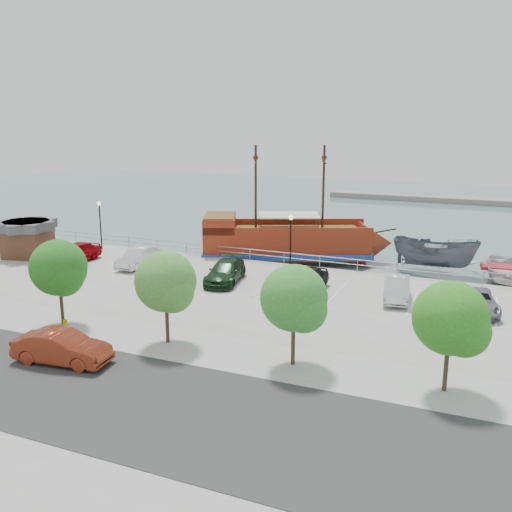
% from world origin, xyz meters
% --- Properties ---
extents(ground, '(160.00, 160.00, 0.00)m').
position_xyz_m(ground, '(0.00, 0.00, -1.00)').
color(ground, '#4B6865').
extents(land_slab, '(100.00, 58.00, 1.20)m').
position_xyz_m(land_slab, '(0.00, -21.00, -0.60)').
color(land_slab, gray).
rests_on(land_slab, ground).
extents(street, '(100.00, 8.00, 0.04)m').
position_xyz_m(street, '(0.00, -16.00, 0.01)').
color(street, '#323232').
rests_on(street, land_slab).
extents(sidewalk, '(100.00, 4.00, 0.05)m').
position_xyz_m(sidewalk, '(0.00, -10.00, 0.01)').
color(sidewalk, '#959595').
rests_on(sidewalk, land_slab).
extents(seawall_railing, '(50.00, 0.06, 1.00)m').
position_xyz_m(seawall_railing, '(0.00, 7.80, 0.53)').
color(seawall_railing, gray).
rests_on(seawall_railing, land_slab).
extents(far_shore, '(40.00, 3.00, 0.80)m').
position_xyz_m(far_shore, '(10.00, 55.00, -0.60)').
color(far_shore, gray).
rests_on(far_shore, ground).
extents(pirate_ship, '(17.14, 10.75, 10.71)m').
position_xyz_m(pirate_ship, '(-1.26, 12.65, 0.79)').
color(pirate_ship, maroon).
rests_on(pirate_ship, ground).
extents(patrol_boat, '(7.32, 3.47, 2.73)m').
position_xyz_m(patrol_boat, '(10.11, 13.70, 0.36)').
color(patrol_boat, '#575C65').
rests_on(patrol_boat, ground).
extents(speedboat, '(6.08, 8.04, 1.57)m').
position_xyz_m(speedboat, '(15.70, 13.18, -0.22)').
color(speedboat, silver).
rests_on(speedboat, ground).
extents(dock_west, '(7.86, 4.28, 0.43)m').
position_xyz_m(dock_west, '(-14.64, 9.20, -0.78)').
color(dock_west, slate).
rests_on(dock_west, ground).
extents(dock_mid, '(7.12, 4.63, 0.40)m').
position_xyz_m(dock_mid, '(8.27, 9.20, -0.80)').
color(dock_mid, gray).
rests_on(dock_mid, ground).
extents(shed, '(4.47, 4.47, 3.05)m').
position_xyz_m(shed, '(-21.99, 1.83, 1.63)').
color(shed, '#573320').
rests_on(shed, land_slab).
extents(street_sedan, '(5.00, 2.21, 1.59)m').
position_xyz_m(street_sedan, '(-4.39, -14.14, 0.80)').
color(street_sedan, maroon).
rests_on(street_sedan, street).
extents(fire_hydrant, '(0.25, 0.25, 0.73)m').
position_xyz_m(fire_hydrant, '(-7.12, -10.80, 0.40)').
color(fire_hydrant, '#C68D03').
rests_on(fire_hydrant, sidewalk).
extents(lamp_post_left, '(0.36, 0.36, 4.28)m').
position_xyz_m(lamp_post_left, '(-18.00, 6.50, 2.94)').
color(lamp_post_left, black).
rests_on(lamp_post_left, land_slab).
extents(lamp_post_mid, '(0.36, 0.36, 4.28)m').
position_xyz_m(lamp_post_mid, '(0.00, 6.50, 2.94)').
color(lamp_post_mid, black).
rests_on(lamp_post_mid, land_slab).
extents(tree_c, '(3.30, 3.20, 5.00)m').
position_xyz_m(tree_c, '(-7.85, -10.07, 3.30)').
color(tree_c, '#473321').
rests_on(tree_c, sidewalk).
extents(tree_d, '(3.30, 3.20, 5.00)m').
position_xyz_m(tree_d, '(-0.85, -10.07, 3.30)').
color(tree_d, '#473321').
rests_on(tree_d, sidewalk).
extents(tree_e, '(3.30, 3.20, 5.00)m').
position_xyz_m(tree_e, '(6.15, -10.07, 3.30)').
color(tree_e, '#473321').
rests_on(tree_e, sidewalk).
extents(tree_f, '(3.30, 3.20, 5.00)m').
position_xyz_m(tree_f, '(13.15, -10.07, 3.30)').
color(tree_f, '#473321').
rests_on(tree_f, sidewalk).
extents(parked_car_a, '(2.13, 4.86, 1.63)m').
position_xyz_m(parked_car_a, '(-16.92, 1.73, 0.81)').
color(parked_car_a, '#8C0208').
rests_on(parked_car_a, land_slab).
extents(parked_car_b, '(1.57, 4.49, 1.48)m').
position_xyz_m(parked_car_b, '(-11.39, 2.58, 0.74)').
color(parked_car_b, silver).
rests_on(parked_car_b, land_slab).
extents(parked_car_d, '(3.00, 5.52, 1.52)m').
position_xyz_m(parked_car_d, '(-3.14, 1.39, 0.76)').
color(parked_car_d, black).
rests_on(parked_car_d, land_slab).
extents(parked_car_e, '(2.56, 5.10, 1.67)m').
position_xyz_m(parked_car_e, '(2.84, 1.37, 0.83)').
color(parked_car_e, black).
rests_on(parked_car_e, land_slab).
extents(parked_car_f, '(2.35, 4.79, 1.51)m').
position_xyz_m(parked_car_f, '(8.89, 2.09, 0.76)').
color(parked_car_f, silver).
rests_on(parked_car_f, land_slab).
extents(parked_car_g, '(3.15, 5.18, 1.34)m').
position_xyz_m(parked_car_g, '(13.83, 1.63, 0.67)').
color(parked_car_g, slate).
rests_on(parked_car_g, land_slab).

